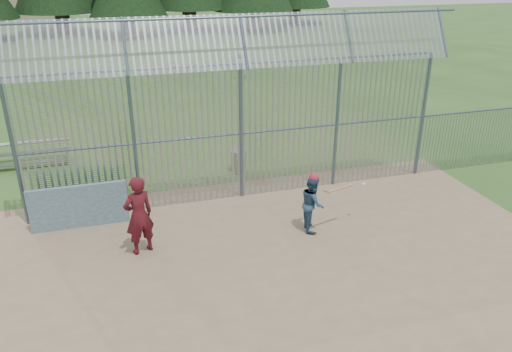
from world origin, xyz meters
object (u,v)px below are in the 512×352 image
object	(u,v)px
batter	(312,203)
onlooker	(139,215)
trash_can	(239,160)
dugout_wall	(79,206)
bleacher	(24,154)

from	to	relation	value
batter	onlooker	xyz separation A→B (m)	(-4.40, 0.14, 0.25)
batter	trash_can	distance (m)	4.49
dugout_wall	batter	world-z (taller)	batter
dugout_wall	trash_can	xyz separation A→B (m)	(5.01, 2.54, -0.24)
batter	bleacher	xyz separation A→B (m)	(-7.80, 7.00, -0.36)
onlooker	trash_can	xyz separation A→B (m)	(3.57, 4.26, -0.64)
trash_can	bleacher	world-z (taller)	trash_can
dugout_wall	trash_can	world-z (taller)	dugout_wall
batter	onlooker	bearing A→B (deg)	101.14
batter	bleacher	distance (m)	10.49
dugout_wall	trash_can	distance (m)	5.62
batter	bleacher	world-z (taller)	batter
dugout_wall	bleacher	distance (m)	5.50
dugout_wall	onlooker	bearing A→B (deg)	-49.98
dugout_wall	bleacher	bearing A→B (deg)	110.87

